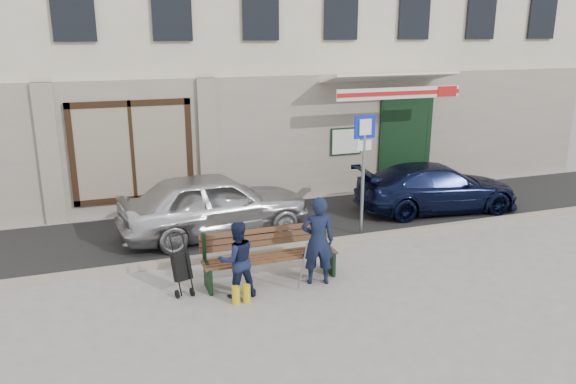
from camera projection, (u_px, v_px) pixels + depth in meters
name	position (u px, v px, depth m)	size (l,w,h in m)	color
ground	(342.00, 276.00, 10.16)	(80.00, 80.00, 0.00)	#9E9991
asphalt_lane	(286.00, 223.00, 12.97)	(60.00, 3.20, 0.01)	#282828
curb	(312.00, 244.00, 11.51)	(60.00, 0.18, 0.12)	#9E9384
building	(227.00, 6.00, 16.45)	(20.00, 8.27, 10.00)	beige
car_silver	(215.00, 204.00, 12.06)	(1.65, 4.09, 1.39)	silver
car_navy	(437.00, 187.00, 13.74)	(1.63, 4.02, 1.17)	black
parking_sign	(364.00, 156.00, 11.75)	(0.48, 0.08, 2.61)	gray
bench	(268.00, 257.00, 9.87)	(2.40, 1.17, 0.98)	brown
man	(318.00, 241.00, 9.69)	(0.58, 0.38, 1.58)	#121A34
woman	(237.00, 259.00, 9.23)	(0.64, 0.50, 1.31)	#151C3A
stroller	(182.00, 268.00, 9.42)	(0.36, 0.46, 1.00)	black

